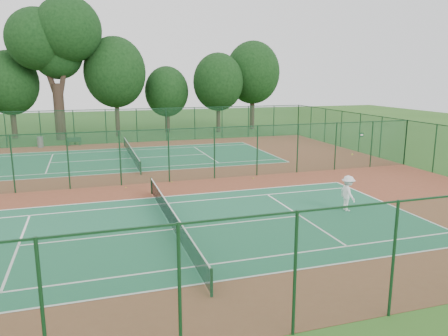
{
  "coord_description": "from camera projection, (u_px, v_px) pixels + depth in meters",
  "views": [
    {
      "loc": [
        -3.43,
        -27.53,
        6.86
      ],
      "look_at": [
        3.99,
        -4.09,
        1.6
      ],
      "focal_mm": 35.0,
      "sensor_mm": 36.0,
      "label": 1
    }
  ],
  "objects": [
    {
      "name": "bench",
      "position": [
        74.0,
        141.0,
        42.99
      ],
      "size": [
        1.38,
        0.53,
        0.83
      ],
      "rotation": [
        0.0,
        0.0,
        -0.11
      ],
      "color": "#13371D",
      "rests_on": "red_pad"
    },
    {
      "name": "stray_ball_a",
      "position": [
        172.0,
        182.0,
        28.33
      ],
      "size": [
        0.06,
        0.06,
        0.06
      ],
      "primitive_type": "sphere",
      "color": "#C1D832",
      "rests_on": "red_pad"
    },
    {
      "name": "court_near",
      "position": [
        173.0,
        229.0,
        19.72
      ],
      "size": [
        23.77,
        10.97,
        0.01
      ],
      "primitive_type": "cube",
      "color": "#1F6444",
      "rests_on": "red_pad"
    },
    {
      "name": "trash_bin",
      "position": [
        40.0,
        142.0,
        41.93
      ],
      "size": [
        0.6,
        0.6,
        1.03
      ],
      "primitive_type": "cylinder",
      "rotation": [
        0.0,
        0.0,
        -0.04
      ],
      "color": "gray",
      "rests_on": "red_pad"
    },
    {
      "name": "player_near",
      "position": [
        348.0,
        193.0,
        22.29
      ],
      "size": [
        0.75,
        1.23,
        1.84
      ],
      "primitive_type": "imported",
      "rotation": [
        0.0,
        0.0,
        1.51
      ],
      "color": "white",
      "rests_on": "court_near"
    },
    {
      "name": "evergreen_row",
      "position": [
        122.0,
        135.0,
        50.87
      ],
      "size": [
        39.0,
        5.0,
        12.0
      ],
      "primitive_type": null,
      "color": "black",
      "rests_on": "ground"
    },
    {
      "name": "fence_divider",
      "position": [
        145.0,
        157.0,
        27.75
      ],
      "size": [
        40.0,
        0.09,
        3.5
      ],
      "color": "#1A502F",
      "rests_on": "ground"
    },
    {
      "name": "stray_ball_b",
      "position": [
        253.0,
        178.0,
        29.39
      ],
      "size": [
        0.07,
        0.07,
        0.07
      ],
      "primitive_type": "sphere",
      "color": "#C8D431",
      "rests_on": "red_pad"
    },
    {
      "name": "tennis_net_near",
      "position": [
        172.0,
        218.0,
        19.61
      ],
      "size": [
        0.1,
        12.9,
        0.97
      ],
      "color": "#12321B",
      "rests_on": "ground"
    },
    {
      "name": "stray_ball_c",
      "position": [
        126.0,
        187.0,
        26.95
      ],
      "size": [
        0.08,
        0.08,
        0.08
      ],
      "primitive_type": "sphere",
      "color": "gold",
      "rests_on": "red_pad"
    },
    {
      "name": "tennis_net_far",
      "position": [
        131.0,
        152.0,
        36.39
      ],
      "size": [
        0.1,
        12.9,
        0.97
      ],
      "color": "#12341D",
      "rests_on": "ground"
    },
    {
      "name": "big_tree",
      "position": [
        55.0,
        39.0,
        45.22
      ],
      "size": [
        9.66,
        7.07,
        14.84
      ],
      "color": "#32231B",
      "rests_on": "ground"
    },
    {
      "name": "court_far",
      "position": [
        131.0,
        158.0,
        36.5
      ],
      "size": [
        23.77,
        10.97,
        0.01
      ],
      "primitive_type": "cube",
      "color": "#1F6442",
      "rests_on": "red_pad"
    },
    {
      "name": "fence_south",
      "position": [
        240.0,
        282.0,
        10.97
      ],
      "size": [
        40.0,
        0.09,
        3.5
      ],
      "color": "#194C30",
      "rests_on": "ground"
    },
    {
      "name": "red_pad",
      "position": [
        146.0,
        183.0,
        28.12
      ],
      "size": [
        40.0,
        36.0,
        0.01
      ],
      "primitive_type": "cube",
      "color": "brown",
      "rests_on": "ground"
    },
    {
      "name": "ground",
      "position": [
        146.0,
        184.0,
        28.12
      ],
      "size": [
        120.0,
        120.0,
        0.0
      ],
      "primitive_type": "plane",
      "color": "#2C591B",
      "rests_on": "ground"
    },
    {
      "name": "fence_east",
      "position": [
        406.0,
        142.0,
        33.65
      ],
      "size": [
        0.09,
        36.0,
        3.5
      ],
      "rotation": [
        0.0,
        0.0,
        1.57
      ],
      "color": "#1B5330",
      "rests_on": "ground"
    },
    {
      "name": "fence_north",
      "position": [
        122.0,
        126.0,
        44.53
      ],
      "size": [
        40.0,
        0.09,
        3.5
      ],
      "color": "#174729",
      "rests_on": "ground"
    }
  ]
}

